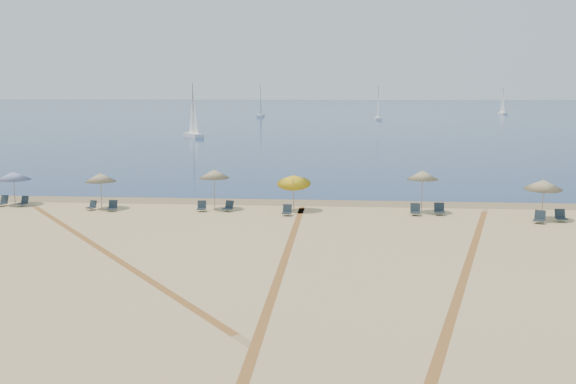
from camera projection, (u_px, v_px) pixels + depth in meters
The scene contains 25 objects.
ground at pixel (234, 329), 21.21m from camera, with size 160.00×160.00×0.00m, color tan.
ocean at pixel (336, 109), 242.74m from camera, with size 500.00×500.00×0.00m, color #0C2151.
wet_sand at pixel (293, 202), 44.84m from camera, with size 500.00×500.00×0.00m, color olive.
umbrella_0 at pixel (13, 176), 43.55m from camera, with size 2.20×2.20×2.26m.
umbrella_1 at pixel (100, 177), 42.11m from camera, with size 1.97×1.97×2.34m.
umbrella_2 at pixel (214, 174), 41.87m from camera, with size 1.95×1.95×2.59m.
umbrella_3 at pixel (294, 179), 41.29m from camera, with size 2.09×2.16×2.55m.
umbrella_4 at pixel (423, 175), 40.75m from camera, with size 1.94×1.94×2.66m.
umbrella_5 at pixel (543, 184), 38.53m from camera, with size 2.16×2.20×2.43m.
chair_0 at pixel (3, 201), 43.29m from camera, with size 0.75×0.81×0.69m.
chair_1 at pixel (24, 202), 43.30m from camera, with size 0.67×0.73×0.64m.
chair_2 at pixel (92, 206), 41.91m from camera, with size 0.65×0.70×0.59m.
chair_3 at pixel (112, 206), 41.54m from camera, with size 0.56×0.65×0.66m.
chair_4 at pixel (202, 207), 41.44m from camera, with size 0.60×0.69×0.65m.
chair_5 at pixel (228, 207), 41.43m from camera, with size 0.74×0.79×0.66m.
chair_6 at pixel (287, 211), 40.08m from camera, with size 0.57×0.66×0.65m.
chair_7 at pixel (415, 210), 40.15m from camera, with size 0.61×0.71×0.71m.
chair_8 at pixel (439, 210), 40.26m from camera, with size 0.61×0.71×0.72m.
chair_9 at pixel (540, 218), 37.80m from camera, with size 0.82×0.87×0.71m.
chair_10 at pixel (561, 216), 38.27m from camera, with size 0.61×0.71×0.70m.
sailboat_0 at pixel (502, 106), 193.59m from camera, with size 2.06×5.26×7.63m.
sailboat_1 at pixel (193, 121), 103.82m from camera, with size 4.16×5.48×8.31m.
sailboat_2 at pixel (261, 107), 177.83m from camera, with size 1.51×5.75×8.54m.
sailboat_3 at pixel (378, 110), 160.34m from camera, with size 1.60×5.45×8.03m.
tire_tracks at pixel (278, 258), 30.13m from camera, with size 54.03×40.15×0.00m.
Camera 1 is at (3.42, -20.07, 7.55)m, focal length 41.78 mm.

